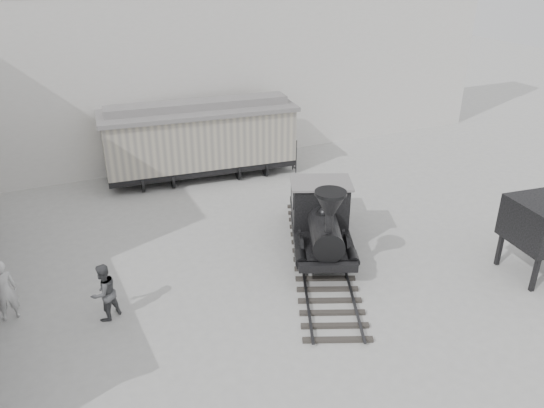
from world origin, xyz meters
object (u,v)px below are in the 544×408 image
locomotive (321,221)px  visitor_a (4,290)px  visitor_b (104,292)px  boxcar (200,138)px

locomotive → visitor_a: 9.89m
visitor_b → boxcar: bearing=-154.4°
visitor_b → visitor_a: bearing=-56.3°
boxcar → visitor_b: 10.75m
visitor_a → visitor_b: bearing=149.2°
boxcar → visitor_b: boxcar is taller
boxcar → visitor_b: (-5.66, -9.08, -1.00)m
locomotive → visitor_a: locomotive is taller
visitor_b → locomotive: bearing=154.2°
boxcar → visitor_a: size_ratio=4.70×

